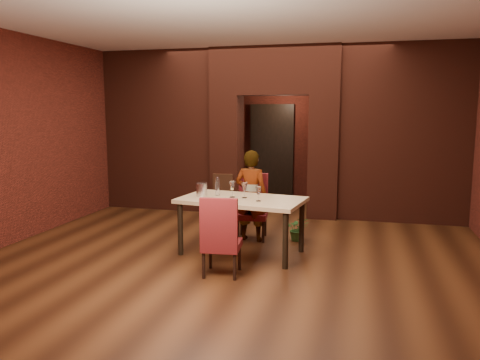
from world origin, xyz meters
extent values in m
plane|color=#472511|center=(0.00, 0.00, 0.00)|extent=(8.00, 8.00, 0.00)
cube|color=silver|center=(0.00, 0.00, 3.20)|extent=(7.00, 8.00, 0.04)
cube|color=maroon|center=(0.00, 4.00, 1.60)|extent=(7.00, 0.04, 3.20)
cube|color=maroon|center=(0.00, -4.00, 1.60)|extent=(7.00, 0.04, 3.20)
cube|color=maroon|center=(-3.50, 0.00, 1.60)|extent=(0.04, 8.00, 3.20)
cube|color=maroon|center=(-0.95, 2.00, 1.15)|extent=(0.55, 0.55, 2.30)
cube|color=maroon|center=(0.95, 2.00, 1.15)|extent=(0.55, 0.55, 2.30)
cube|color=maroon|center=(0.00, 2.00, 2.75)|extent=(2.45, 0.55, 0.90)
cube|color=maroon|center=(-2.36, 2.00, 1.60)|extent=(2.28, 0.35, 3.20)
cube|color=maroon|center=(2.36, 2.00, 1.60)|extent=(2.28, 0.35, 3.20)
cube|color=#9E522D|center=(-0.95, 1.71, 0.55)|extent=(0.40, 0.03, 0.50)
cube|color=black|center=(-0.40, 3.94, 1.05)|extent=(0.90, 0.08, 2.10)
cube|color=black|center=(-0.40, 3.90, 1.05)|extent=(1.02, 0.04, 2.22)
cube|color=tan|center=(0.02, -0.64, 0.40)|extent=(1.82, 1.19, 0.80)
cube|color=maroon|center=(-0.01, 0.14, 0.51)|extent=(0.51, 0.51, 1.02)
cube|color=maroon|center=(-0.01, -1.53, 0.50)|extent=(0.49, 0.49, 1.00)
imported|color=beige|center=(-0.01, 0.06, 0.71)|extent=(0.55, 0.40, 1.42)
cube|color=white|center=(-0.14, -0.90, 0.80)|extent=(0.26, 0.20, 0.00)
cylinder|color=silver|center=(-0.57, -0.65, 0.90)|extent=(0.16, 0.16, 0.19)
cylinder|color=white|center=(-0.38, -0.50, 0.93)|extent=(0.06, 0.06, 0.27)
imported|color=#2D5A24|center=(0.71, 0.21, 0.19)|extent=(0.41, 0.38, 0.38)
camera|label=1|loc=(1.59, -6.89, 2.02)|focal=35.00mm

